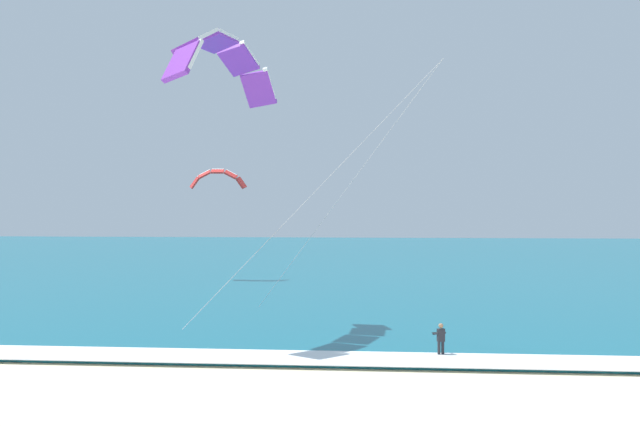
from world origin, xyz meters
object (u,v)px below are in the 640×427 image
object	(u,v)px
kitesurfer	(441,339)
kite_distant	(218,177)
kite_primary	(221,59)
surfboard	(441,359)

from	to	relation	value
kitesurfer	kite_distant	bearing A→B (deg)	120.67
kite_primary	kite_distant	world-z (taller)	kite_primary
kite_primary	kite_distant	xyz separation A→B (m)	(-6.54, 26.31, -5.08)
kitesurfer	kite_distant	size ratio (longest dim) A/B	0.31
kitesurfer	kite_primary	distance (m)	18.61
surfboard	kite_primary	world-z (taller)	kite_primary
kite_distant	kite_primary	bearing A→B (deg)	-76.04
kitesurfer	kite_primary	bearing A→B (deg)	161.24
surfboard	kitesurfer	distance (m)	0.91
surfboard	kitesurfer	size ratio (longest dim) A/B	0.86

